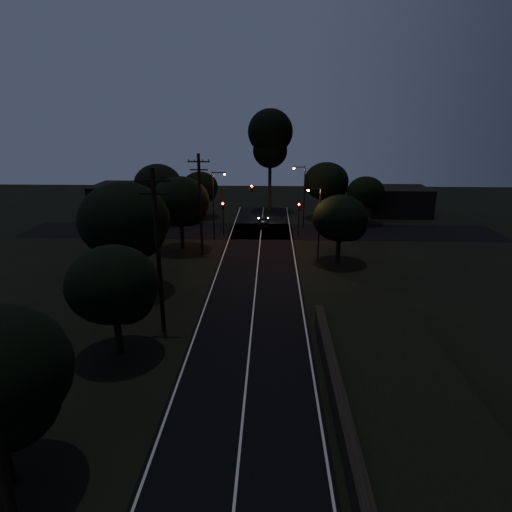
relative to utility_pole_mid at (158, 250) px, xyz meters
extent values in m
cube|color=black|center=(6.00, 7.00, -5.73)|extent=(8.00, 70.00, 0.02)
cube|color=black|center=(6.00, 27.00, -5.73)|extent=(60.00, 8.00, 0.02)
cube|color=beige|center=(6.00, 7.00, -5.71)|extent=(0.12, 70.00, 0.01)
cube|color=beige|center=(2.25, 7.00, -5.71)|extent=(0.12, 70.00, 0.01)
cube|color=beige|center=(9.75, 7.00, -5.71)|extent=(0.12, 70.00, 0.01)
cube|color=black|center=(10.60, -12.00, -4.99)|extent=(0.40, 26.00, 1.50)
cube|color=black|center=(10.60, -12.00, -4.19)|extent=(0.55, 26.00, 0.10)
cube|color=black|center=(14.00, -12.00, -5.14)|extent=(6.50, 26.00, 1.20)
cylinder|color=black|center=(0.00, 0.00, -0.24)|extent=(0.30, 0.30, 11.00)
cube|color=black|center=(0.00, 0.00, 4.46)|extent=(2.20, 0.12, 0.12)
cube|color=black|center=(0.00, 0.00, 3.66)|extent=(1.80, 0.12, 0.12)
cylinder|color=black|center=(0.00, 17.00, -0.49)|extent=(0.30, 0.30, 10.50)
cube|color=black|center=(0.00, 17.00, 3.96)|extent=(2.20, 0.12, 0.12)
cube|color=black|center=(0.00, 17.00, 3.16)|extent=(1.80, 0.12, 0.12)
cylinder|color=black|center=(-3.00, -13.00, -4.35)|extent=(0.44, 0.44, 2.78)
sphere|color=black|center=(-1.95, -13.60, -1.31)|extent=(3.59, 3.59, 3.59)
cylinder|color=black|center=(-2.00, -3.00, -4.47)|extent=(0.44, 0.44, 2.55)
ellipsoid|color=black|center=(-2.00, -3.00, -1.17)|extent=(5.40, 5.40, 4.59)
sphere|color=black|center=(-1.05, -3.54, -1.71)|extent=(3.24, 3.24, 3.24)
cylinder|color=black|center=(-4.50, 7.00, -4.07)|extent=(0.44, 0.44, 3.34)
ellipsoid|color=black|center=(-4.50, 7.00, 0.31)|extent=(7.21, 7.21, 6.13)
sphere|color=black|center=(-3.24, 6.28, -0.41)|extent=(4.33, 4.33, 4.33)
cylinder|color=black|center=(-2.50, 19.00, -4.27)|extent=(0.44, 0.44, 2.94)
ellipsoid|color=black|center=(-2.50, 19.00, -0.44)|extent=(6.28, 6.28, 5.34)
sphere|color=black|center=(-1.40, 18.37, -1.07)|extent=(3.77, 3.77, 3.77)
cylinder|color=black|center=(-3.00, 35.00, -4.53)|extent=(0.44, 0.44, 2.42)
ellipsoid|color=black|center=(-3.00, 35.00, -1.38)|extent=(5.18, 5.18, 4.40)
sphere|color=black|center=(-2.09, 34.48, -1.90)|extent=(3.11, 3.11, 3.11)
cylinder|color=black|center=(-8.00, 31.00, -4.24)|extent=(0.44, 0.44, 2.99)
ellipsoid|color=black|center=(-8.00, 31.00, -0.39)|extent=(6.29, 6.29, 5.35)
sphere|color=black|center=(-6.90, 30.37, -1.02)|extent=(3.77, 3.77, 3.77)
cylinder|color=black|center=(15.00, 35.00, -4.28)|extent=(0.44, 0.44, 2.92)
ellipsoid|color=black|center=(15.00, 35.00, -0.47)|extent=(6.28, 6.28, 5.34)
sphere|color=black|center=(16.10, 34.37, -1.09)|extent=(3.77, 3.77, 3.77)
cylinder|color=black|center=(20.00, 32.00, -4.56)|extent=(0.44, 0.44, 2.36)
ellipsoid|color=black|center=(20.00, 32.00, -1.50)|extent=(5.02, 5.02, 4.27)
sphere|color=black|center=(20.88, 31.50, -2.00)|extent=(3.01, 3.01, 3.01)
cylinder|color=black|center=(14.00, 15.00, -4.48)|extent=(0.44, 0.44, 2.52)
ellipsoid|color=black|center=(14.00, 15.00, -1.21)|extent=(5.35, 5.35, 4.55)
sphere|color=black|center=(14.94, 14.47, -1.75)|extent=(3.21, 3.21, 3.21)
cylinder|color=black|center=(7.00, 40.00, -1.56)|extent=(0.50, 0.50, 8.36)
sphere|color=black|center=(7.00, 40.00, 6.11)|extent=(6.69, 6.69, 6.69)
sphere|color=black|center=(7.00, 40.00, 3.38)|extent=(5.17, 5.17, 5.17)
cube|color=black|center=(-14.00, 37.00, -3.54)|extent=(10.00, 8.00, 4.40)
cube|color=black|center=(26.00, 38.00, -3.74)|extent=(9.00, 7.00, 4.00)
cylinder|color=black|center=(1.40, 25.00, -4.14)|extent=(0.12, 0.12, 3.20)
cube|color=black|center=(1.40, 25.00, -2.09)|extent=(0.28, 0.22, 0.90)
sphere|color=#FF0705|center=(1.40, 24.87, -1.79)|extent=(0.22, 0.22, 0.22)
cylinder|color=black|center=(10.60, 25.00, -4.14)|extent=(0.12, 0.12, 3.20)
cube|color=black|center=(10.60, 25.00, -2.09)|extent=(0.28, 0.22, 0.90)
sphere|color=#FF0705|center=(10.60, 24.87, -1.79)|extent=(0.22, 0.22, 0.22)
cylinder|color=black|center=(1.40, 25.00, -3.24)|extent=(0.12, 0.12, 5.00)
cube|color=black|center=(4.90, 25.00, 0.06)|extent=(0.28, 0.22, 0.90)
sphere|color=#FF0705|center=(4.90, 24.87, 0.36)|extent=(0.22, 0.22, 0.22)
cube|color=black|center=(3.15, 25.00, 0.06)|extent=(3.50, 0.08, 0.08)
cylinder|color=black|center=(0.50, 23.00, -1.74)|extent=(0.16, 0.16, 8.00)
cube|color=black|center=(1.20, 23.00, 2.16)|extent=(1.40, 0.10, 0.10)
cube|color=black|center=(1.90, 23.00, 2.11)|extent=(0.35, 0.22, 0.12)
sphere|color=orange|center=(1.90, 23.00, 2.01)|extent=(0.26, 0.26, 0.26)
cylinder|color=black|center=(11.50, 29.00, -1.74)|extent=(0.16, 0.16, 8.00)
cube|color=black|center=(10.80, 29.00, 2.16)|extent=(1.40, 0.10, 0.10)
cube|color=black|center=(10.10, 29.00, 2.11)|extent=(0.35, 0.22, 0.12)
sphere|color=orange|center=(10.10, 29.00, 2.01)|extent=(0.26, 0.26, 0.26)
cylinder|color=black|center=(12.00, 15.00, -1.99)|extent=(0.16, 0.16, 7.50)
cube|color=black|center=(11.40, 15.00, 1.66)|extent=(1.20, 0.10, 0.10)
cube|color=black|center=(10.80, 15.00, 1.61)|extent=(0.35, 0.22, 0.12)
sphere|color=orange|center=(10.80, 15.00, 1.51)|extent=(0.26, 0.26, 0.26)
imported|color=black|center=(6.28, 29.38, -5.05)|extent=(1.76, 4.09, 1.37)
camera|label=1|loc=(7.27, -26.04, 8.16)|focal=30.00mm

